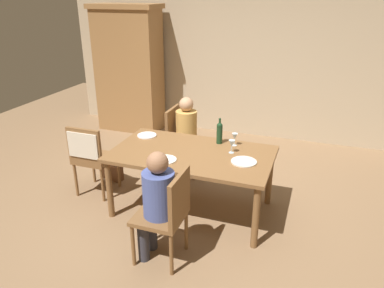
% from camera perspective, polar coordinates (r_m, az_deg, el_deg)
% --- Properties ---
extents(ground_plane, '(10.00, 10.00, 0.00)m').
position_cam_1_polar(ground_plane, '(4.41, 0.00, -10.00)').
color(ground_plane, '#846647').
extents(rear_room_partition, '(6.40, 0.12, 2.70)m').
position_cam_1_polar(rear_room_partition, '(6.42, 8.38, 13.20)').
color(rear_room_partition, tan).
rests_on(rear_room_partition, ground_plane).
extents(armoire_cabinet, '(1.18, 0.62, 2.18)m').
position_cam_1_polar(armoire_cabinet, '(6.73, -9.69, 11.37)').
color(armoire_cabinet, olive).
rests_on(armoire_cabinet, ground_plane).
extents(dining_table, '(1.77, 1.02, 0.73)m').
position_cam_1_polar(dining_table, '(4.10, 0.00, -2.29)').
color(dining_table, brown).
rests_on(dining_table, ground_plane).
extents(chair_far_left, '(0.44, 0.44, 0.92)m').
position_cam_1_polar(chair_far_left, '(5.07, -1.79, 1.28)').
color(chair_far_left, brown).
rests_on(chair_far_left, ground_plane).
extents(chair_near, '(0.44, 0.44, 0.92)m').
position_cam_1_polar(chair_near, '(3.40, -3.71, -10.32)').
color(chair_near, brown).
rests_on(chair_near, ground_plane).
extents(chair_left_end, '(0.44, 0.46, 0.92)m').
position_cam_1_polar(chair_left_end, '(4.57, -15.65, -1.24)').
color(chair_left_end, brown).
rests_on(chair_left_end, ground_plane).
extents(person_woman_host, '(0.33, 0.29, 1.09)m').
position_cam_1_polar(person_woman_host, '(5.00, -0.60, 2.19)').
color(person_woman_host, '#33333D').
rests_on(person_woman_host, ground_plane).
extents(person_man_bearded, '(0.34, 0.29, 1.11)m').
position_cam_1_polar(person_man_bearded, '(3.39, -5.53, -8.41)').
color(person_man_bearded, '#33333D').
rests_on(person_man_bearded, ground_plane).
extents(wine_bottle_tall_green, '(0.07, 0.07, 0.31)m').
position_cam_1_polar(wine_bottle_tall_green, '(4.27, 4.28, 1.83)').
color(wine_bottle_tall_green, '#19381E').
rests_on(wine_bottle_tall_green, dining_table).
extents(wine_glass_near_left, '(0.07, 0.07, 0.15)m').
position_cam_1_polar(wine_glass_near_left, '(4.04, 6.17, 0.03)').
color(wine_glass_near_left, silver).
rests_on(wine_glass_near_left, dining_table).
extents(wine_glass_centre, '(0.07, 0.07, 0.15)m').
position_cam_1_polar(wine_glass_centre, '(4.23, 6.62, 1.11)').
color(wine_glass_centre, silver).
rests_on(wine_glass_centre, dining_table).
extents(dinner_plate_host, '(0.27, 0.27, 0.01)m').
position_cam_1_polar(dinner_plate_host, '(3.87, 8.02, -2.72)').
color(dinner_plate_host, silver).
rests_on(dinner_plate_host, dining_table).
extents(dinner_plate_guest_left, '(0.23, 0.23, 0.01)m').
position_cam_1_polar(dinner_plate_guest_left, '(4.56, -6.98, 1.34)').
color(dinner_plate_guest_left, white).
rests_on(dinner_plate_guest_left, dining_table).
extents(dinner_plate_guest_right, '(0.24, 0.24, 0.01)m').
position_cam_1_polar(dinner_plate_guest_right, '(3.89, -4.15, -2.43)').
color(dinner_plate_guest_right, white).
rests_on(dinner_plate_guest_right, dining_table).
extents(handbag, '(0.30, 0.19, 0.22)m').
position_cam_1_polar(handbag, '(5.13, -12.12, -4.18)').
color(handbag, brown).
rests_on(handbag, ground_plane).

